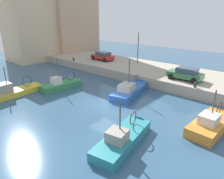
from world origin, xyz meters
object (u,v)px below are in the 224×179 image
object	(u,v)px
fishing_boat_orange	(212,126)
quay_streetlamp	(138,42)
fishing_boat_blue	(131,92)
fishing_boat_green	(64,87)
fishing_boat_yellow	(17,93)
mooring_bollard_south	(195,85)
parked_car_red	(103,56)
parked_car_green	(186,74)
fishing_boat_teal	(125,139)
mooring_bollard_mid	(74,59)

from	to	relation	value
fishing_boat_orange	quay_streetlamp	bearing A→B (deg)	53.49
fishing_boat_blue	quay_streetlamp	size ratio (longest dim) A/B	1.48
fishing_boat_green	fishing_boat_yellow	distance (m)	5.28
fishing_boat_green	mooring_bollard_south	world-z (taller)	fishing_boat_green
mooring_bollard_south	quay_streetlamp	world-z (taller)	quay_streetlamp
mooring_bollard_south	fishing_boat_orange	bearing A→B (deg)	-146.60
parked_car_red	quay_streetlamp	world-z (taller)	quay_streetlamp
fishing_boat_orange	parked_car_green	bearing A→B (deg)	36.62
quay_streetlamp	fishing_boat_orange	bearing A→B (deg)	-126.51
fishing_boat_blue	quay_streetlamp	distance (m)	11.18
parked_car_red	quay_streetlamp	size ratio (longest dim) A/B	0.81
fishing_boat_yellow	parked_car_red	size ratio (longest dim) A/B	1.77
fishing_boat_yellow	quay_streetlamp	xyz separation A→B (m)	(17.60, -3.89, 4.29)
fishing_boat_orange	fishing_boat_yellow	bearing A→B (deg)	110.40
parked_car_red	mooring_bollard_south	distance (m)	17.24
mooring_bollard_south	parked_car_red	bearing A→B (deg)	77.76
fishing_boat_teal	parked_car_red	bearing A→B (deg)	48.07
fishing_boat_yellow	parked_car_green	size ratio (longest dim) A/B	1.75
parked_car_green	parked_car_red	distance (m)	15.03
mooring_bollard_mid	quay_streetlamp	size ratio (longest dim) A/B	0.11
quay_streetlamp	fishing_boat_green	bearing A→B (deg)	171.85
fishing_boat_blue	fishing_boat_green	xyz separation A→B (m)	(-3.92, 7.15, -0.01)
fishing_boat_green	fishing_boat_teal	xyz separation A→B (m)	(-3.84, -12.39, -0.01)
fishing_boat_teal	mooring_bollard_mid	distance (m)	22.31
parked_car_red	fishing_boat_teal	bearing A→B (deg)	-131.93
fishing_boat_green	parked_car_green	distance (m)	14.44
fishing_boat_yellow	parked_car_green	xyz separation A→B (m)	(13.93, -13.15, 1.77)
fishing_boat_blue	mooring_bollard_mid	xyz separation A→B (m)	(3.17, 14.17, 1.36)
mooring_bollard_mid	quay_streetlamp	world-z (taller)	quay_streetlamp
fishing_boat_teal	mooring_bollard_south	xyz separation A→B (m)	(10.93, -0.60, 1.38)
parked_car_red	fishing_boat_yellow	bearing A→B (deg)	-173.47
fishing_boat_yellow	fishing_boat_orange	world-z (taller)	fishing_boat_yellow
fishing_boat_blue	parked_car_green	xyz separation A→B (m)	(5.15, -3.93, 1.81)
fishing_boat_yellow	mooring_bollard_mid	world-z (taller)	fishing_boat_yellow
quay_streetlamp	fishing_boat_blue	bearing A→B (deg)	-148.87
fishing_boat_yellow	fishing_boat_green	bearing A→B (deg)	-23.07
fishing_boat_orange	mooring_bollard_south	world-z (taller)	fishing_boat_orange
fishing_boat_yellow	parked_car_red	distance (m)	15.80
fishing_boat_green	mooring_bollard_mid	bearing A→B (deg)	44.69
fishing_boat_orange	fishing_boat_teal	bearing A→B (deg)	145.84
parked_car_green	quay_streetlamp	size ratio (longest dim) A/B	0.82
fishing_boat_blue	fishing_boat_yellow	distance (m)	12.73
mooring_bollard_south	fishing_boat_blue	bearing A→B (deg)	118.51
parked_car_green	mooring_bollard_south	world-z (taller)	parked_car_green
fishing_boat_green	fishing_boat_yellow	world-z (taller)	fishing_boat_green
fishing_boat_teal	parked_car_green	size ratio (longest dim) A/B	1.65
fishing_boat_green	fishing_boat_teal	distance (m)	12.97
quay_streetlamp	mooring_bollard_south	bearing A→B (deg)	-116.85
fishing_boat_blue	fishing_boat_teal	world-z (taller)	fishing_boat_blue
fishing_boat_green	parked_car_red	world-z (taller)	fishing_boat_green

